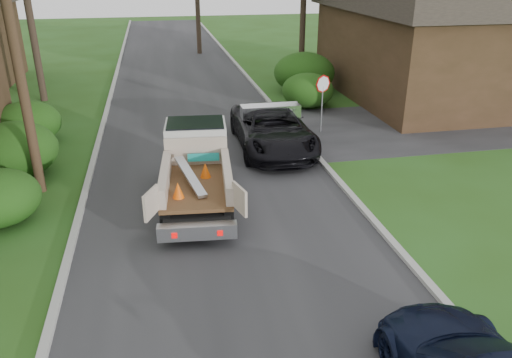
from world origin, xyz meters
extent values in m
plane|color=#284C15|center=(0.00, 0.00, 0.00)|extent=(120.00, 120.00, 0.00)
cube|color=#28282B|center=(0.00, 10.00, 0.00)|extent=(8.00, 90.00, 0.02)
cube|color=#28282B|center=(12.00, 9.00, 0.01)|extent=(16.00, 7.00, 0.02)
cube|color=#9E9E99|center=(-4.10, 10.00, 0.06)|extent=(0.20, 90.00, 0.12)
cube|color=#9E9E99|center=(4.10, 10.00, 0.06)|extent=(0.20, 90.00, 0.12)
cylinder|color=slate|center=(5.20, 9.00, 1.00)|extent=(0.06, 0.06, 2.00)
cylinder|color=#B20A0A|center=(5.20, 9.00, 2.10)|extent=(0.71, 0.32, 0.76)
cylinder|color=#382619|center=(-5.50, 5.00, 5.00)|extent=(0.30, 0.30, 10.00)
cube|color=#372616|center=(13.00, 14.00, 2.25)|extent=(9.00, 12.00, 4.50)
ellipsoid|color=#193D0E|center=(-6.50, 6.50, 0.94)|extent=(2.86, 2.86, 1.87)
ellipsoid|color=#193D0E|center=(-6.80, 10.00, 0.85)|extent=(2.60, 2.60, 1.70)
ellipsoid|color=#193D0E|center=(5.80, 13.00, 0.85)|extent=(2.60, 2.60, 1.70)
ellipsoid|color=#193D0E|center=(6.50, 16.00, 1.10)|extent=(3.38, 3.38, 2.21)
cylinder|color=#2D2119|center=(-7.50, 17.00, 4.50)|extent=(0.36, 0.36, 9.00)
cylinder|color=#2D2119|center=(7.50, 20.00, 4.25)|extent=(0.36, 0.36, 8.50)
cylinder|color=black|center=(-1.34, 4.69, 0.40)|extent=(0.34, 0.81, 0.79)
cylinder|color=black|center=(0.32, 4.53, 0.40)|extent=(0.34, 0.81, 0.79)
cylinder|color=black|center=(-1.65, 1.35, 0.40)|extent=(0.34, 0.81, 0.79)
cylinder|color=black|center=(0.01, 1.20, 0.40)|extent=(0.34, 0.81, 0.79)
cube|color=black|center=(-0.66, 3.03, 0.55)|extent=(2.23, 5.25, 0.21)
cube|color=beige|center=(-0.48, 4.87, 1.32)|extent=(2.08, 1.76, 1.36)
cube|color=black|center=(-0.48, 4.87, 1.81)|extent=(1.93, 1.61, 0.48)
cube|color=#472D19|center=(-0.71, 2.42, 0.88)|extent=(2.22, 3.34, 0.11)
cube|color=beige|center=(-0.57, 3.99, 1.36)|extent=(1.94, 0.27, 0.88)
cube|color=beige|center=(-1.59, 2.50, 1.19)|extent=(0.50, 3.00, 0.53)
cube|color=beige|center=(0.16, 2.33, 1.19)|extent=(0.50, 3.00, 0.53)
cube|color=silver|center=(-0.89, 0.53, 0.48)|extent=(2.05, 0.49, 0.40)
cube|color=#B20505|center=(-1.47, 0.43, 0.48)|extent=(0.14, 0.05, 0.14)
cube|color=#B20505|center=(-0.33, 0.32, 0.48)|extent=(0.14, 0.05, 0.14)
cube|color=beige|center=(-1.97, 0.76, 1.28)|extent=(0.40, 0.75, 0.70)
cube|color=beige|center=(0.22, 0.56, 1.28)|extent=(0.27, 0.78, 0.70)
cube|color=silver|center=(-0.88, 2.52, 1.18)|extent=(0.76, 2.28, 0.41)
cone|color=#F2590A|center=(-1.27, 1.67, 1.15)|extent=(0.35, 0.35, 0.44)
cone|color=#F2590A|center=(-0.40, 2.92, 1.15)|extent=(0.35, 0.35, 0.44)
cube|color=#148C84|center=(-0.37, 3.75, 1.24)|extent=(0.97, 0.18, 0.25)
imported|color=black|center=(2.68, 7.37, 0.81)|extent=(2.86, 5.93, 1.63)
camera|label=1|loc=(-1.62, -10.63, 6.79)|focal=35.00mm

